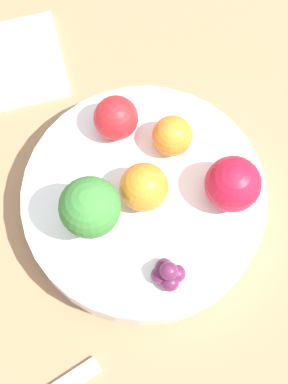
{
  "coord_description": "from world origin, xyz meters",
  "views": [
    {
      "loc": [
        0.07,
        0.2,
        0.66
      ],
      "look_at": [
        0.0,
        0.0,
        0.07
      ],
      "focal_mm": 60.0,
      "sensor_mm": 36.0,
      "label": 1
    }
  ],
  "objects_px": {
    "apple_green": "(233,184)",
    "napkin": "(5,65)",
    "grape_cluster": "(168,274)",
    "orange_back": "(172,136)",
    "broccoli": "(90,208)",
    "bowl": "(144,202)",
    "apple_red": "(116,118)",
    "orange_front": "(147,182)"
  },
  "relations": [
    {
      "from": "apple_green",
      "to": "napkin",
      "type": "bearing_deg",
      "value": -55.29
    },
    {
      "from": "grape_cluster",
      "to": "napkin",
      "type": "bearing_deg",
      "value": -75.05
    },
    {
      "from": "apple_green",
      "to": "orange_back",
      "type": "xyz_separation_m",
      "value": [
        0.03,
        -0.07,
        -0.01
      ]
    },
    {
      "from": "apple_green",
      "to": "broccoli",
      "type": "bearing_deg",
      "value": -8.37
    },
    {
      "from": "broccoli",
      "to": "orange_back",
      "type": "bearing_deg",
      "value": -153.81
    },
    {
      "from": "bowl",
      "to": "grape_cluster",
      "type": "height_order",
      "value": "grape_cluster"
    },
    {
      "from": "broccoli",
      "to": "napkin",
      "type": "distance_m",
      "value": 0.24
    },
    {
      "from": "apple_red",
      "to": "orange_front",
      "type": "xyz_separation_m",
      "value": [
        -0.0,
        0.08,
        0.0
      ]
    },
    {
      "from": "grape_cluster",
      "to": "napkin",
      "type": "xyz_separation_m",
      "value": [
        0.08,
        -0.3,
        -0.05
      ]
    },
    {
      "from": "grape_cluster",
      "to": "bowl",
      "type": "bearing_deg",
      "value": -95.48
    },
    {
      "from": "bowl",
      "to": "orange_front",
      "type": "relative_size",
      "value": 5.14
    },
    {
      "from": "broccoli",
      "to": "orange_back",
      "type": "height_order",
      "value": "broccoli"
    },
    {
      "from": "bowl",
      "to": "grape_cluster",
      "type": "relative_size",
      "value": 7.43
    },
    {
      "from": "broccoli",
      "to": "bowl",
      "type": "bearing_deg",
      "value": -171.57
    },
    {
      "from": "apple_green",
      "to": "apple_red",
      "type": "bearing_deg",
      "value": -53.35
    },
    {
      "from": "apple_red",
      "to": "orange_front",
      "type": "relative_size",
      "value": 0.95
    },
    {
      "from": "apple_red",
      "to": "orange_back",
      "type": "xyz_separation_m",
      "value": [
        -0.05,
        0.04,
        -0.0
      ]
    },
    {
      "from": "bowl",
      "to": "napkin",
      "type": "distance_m",
      "value": 0.23
    },
    {
      "from": "bowl",
      "to": "orange_front",
      "type": "height_order",
      "value": "orange_front"
    },
    {
      "from": "bowl",
      "to": "apple_red",
      "type": "xyz_separation_m",
      "value": [
        -0.0,
        -0.08,
        0.04
      ]
    },
    {
      "from": "bowl",
      "to": "napkin",
      "type": "relative_size",
      "value": 1.74
    },
    {
      "from": "apple_red",
      "to": "napkin",
      "type": "distance_m",
      "value": 0.17
    },
    {
      "from": "grape_cluster",
      "to": "orange_front",
      "type": "bearing_deg",
      "value": -98.3
    },
    {
      "from": "bowl",
      "to": "broccoli",
      "type": "distance_m",
      "value": 0.09
    },
    {
      "from": "apple_green",
      "to": "grape_cluster",
      "type": "relative_size",
      "value": 1.66
    },
    {
      "from": "orange_back",
      "to": "napkin",
      "type": "bearing_deg",
      "value": -52.11
    },
    {
      "from": "broccoli",
      "to": "apple_green",
      "type": "relative_size",
      "value": 1.36
    },
    {
      "from": "apple_red",
      "to": "orange_front",
      "type": "bearing_deg",
      "value": 93.53
    },
    {
      "from": "apple_green",
      "to": "napkin",
      "type": "height_order",
      "value": "apple_green"
    },
    {
      "from": "broccoli",
      "to": "napkin",
      "type": "bearing_deg",
      "value": -81.86
    },
    {
      "from": "broccoli",
      "to": "napkin",
      "type": "xyz_separation_m",
      "value": [
        0.03,
        -0.22,
        -0.08
      ]
    },
    {
      "from": "orange_front",
      "to": "orange_back",
      "type": "bearing_deg",
      "value": -137.17
    },
    {
      "from": "orange_front",
      "to": "napkin",
      "type": "bearing_deg",
      "value": -66.26
    },
    {
      "from": "orange_back",
      "to": "napkin",
      "type": "distance_m",
      "value": 0.23
    },
    {
      "from": "apple_red",
      "to": "orange_front",
      "type": "distance_m",
      "value": 0.08
    },
    {
      "from": "orange_front",
      "to": "grape_cluster",
      "type": "height_order",
      "value": "orange_front"
    },
    {
      "from": "orange_back",
      "to": "grape_cluster",
      "type": "distance_m",
      "value": 0.14
    },
    {
      "from": "apple_red",
      "to": "orange_back",
      "type": "distance_m",
      "value": 0.06
    },
    {
      "from": "bowl",
      "to": "apple_green",
      "type": "xyz_separation_m",
      "value": [
        -0.08,
        0.03,
        0.05
      ]
    },
    {
      "from": "napkin",
      "to": "orange_front",
      "type": "bearing_deg",
      "value": 113.74
    },
    {
      "from": "broccoli",
      "to": "apple_red",
      "type": "distance_m",
      "value": 0.11
    },
    {
      "from": "broccoli",
      "to": "apple_red",
      "type": "xyz_separation_m",
      "value": [
        -0.06,
        -0.09,
        -0.02
      ]
    }
  ]
}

